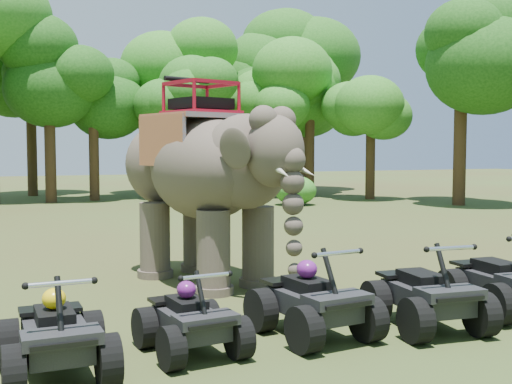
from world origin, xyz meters
TOP-DOWN VIEW (x-y plane):
  - ground at (0.00, 0.00)m, footprint 110.00×110.00m
  - elephant at (-0.66, 2.37)m, footprint 3.64×5.40m
  - atv_0 at (-3.95, -2.22)m, footprint 1.32×1.78m
  - atv_1 at (-2.21, -1.97)m, footprint 1.32×1.70m
  - atv_2 at (-0.35, -1.90)m, footprint 1.56×1.98m
  - atv_3 at (1.43, -2.17)m, footprint 1.49×1.94m
  - atv_4 at (3.18, -1.87)m, footprint 1.46×1.94m
  - tree_0 at (0.00, 23.76)m, footprint 4.95×4.95m
  - tree_1 at (4.55, 21.92)m, footprint 4.70×4.70m
  - tree_2 at (9.96, 22.69)m, footprint 4.55×4.55m
  - tree_3 at (13.75, 19.24)m, footprint 4.61×4.61m
  - tree_4 at (15.74, 14.55)m, footprint 6.94×6.94m
  - tree_29 at (12.11, 27.09)m, footprint 6.80×6.80m
  - tree_30 at (-2.82, 28.34)m, footprint 5.85×5.85m
  - tree_31 at (4.99, 26.46)m, footprint 6.14×6.14m
  - tree_32 at (8.97, 26.02)m, footprint 5.07×5.07m
  - tree_33 at (11.18, 23.73)m, footprint 5.54×5.54m
  - tree_34 at (-2.19, 23.23)m, footprint 5.65×5.65m
  - tree_36 at (11.63, 22.19)m, footprint 5.32×5.32m
  - tree_37 at (13.08, 26.32)m, footprint 6.97×6.97m

SIDE VIEW (x-z plane):
  - ground at x=0.00m, z-range 0.00..0.00m
  - atv_1 at x=-2.21m, z-range 0.00..1.17m
  - atv_0 at x=-3.95m, z-range 0.00..1.29m
  - atv_2 at x=-0.35m, z-range 0.00..1.36m
  - atv_3 at x=1.43m, z-range 0.00..1.37m
  - atv_4 at x=3.18m, z-range 0.00..1.38m
  - elephant at x=-0.66m, z-range 0.00..4.17m
  - tree_2 at x=9.96m, z-range 0.00..6.50m
  - tree_3 at x=13.75m, z-range 0.00..6.58m
  - tree_1 at x=4.55m, z-range 0.00..6.71m
  - tree_0 at x=0.00m, z-range 0.00..7.08m
  - tree_32 at x=8.97m, z-range 0.00..7.24m
  - tree_36 at x=11.63m, z-range 0.00..7.60m
  - tree_33 at x=11.18m, z-range 0.00..7.91m
  - tree_34 at x=-2.19m, z-range 0.00..8.07m
  - tree_30 at x=-2.82m, z-range 0.00..8.35m
  - tree_31 at x=4.99m, z-range 0.00..8.77m
  - tree_29 at x=12.11m, z-range 0.00..9.71m
  - tree_4 at x=15.74m, z-range 0.00..9.91m
  - tree_37 at x=13.08m, z-range 0.00..9.95m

